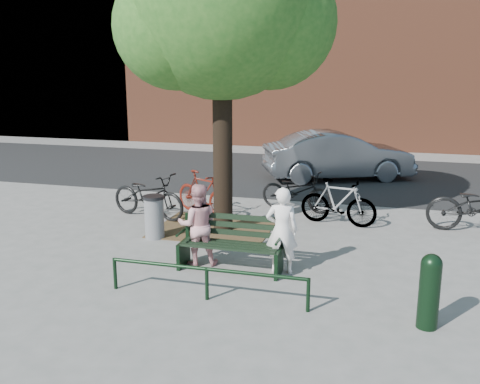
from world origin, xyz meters
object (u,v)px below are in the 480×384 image
(person_right, at_px, (198,225))
(parked_car, at_px, (338,156))
(park_bench, at_px, (231,242))
(bicycle_c, at_px, (297,191))
(person_left, at_px, (282,231))
(bollard, at_px, (430,289))
(litter_bin, at_px, (154,217))

(person_right, xyz_separation_m, parked_car, (1.66, 7.88, 0.01))
(park_bench, relative_size, parked_car, 0.39)
(park_bench, distance_m, bicycle_c, 4.08)
(person_left, bearing_deg, bicycle_c, -92.55)
(park_bench, height_order, person_right, person_right)
(bollard, relative_size, bicycle_c, 0.57)
(person_left, relative_size, bollard, 1.43)
(person_right, height_order, litter_bin, person_right)
(litter_bin, relative_size, parked_car, 0.20)
(park_bench, bearing_deg, bollard, -23.16)
(person_left, xyz_separation_m, bicycle_c, (-0.42, 3.99, -0.26))
(bollard, height_order, litter_bin, bollard)
(bollard, bearing_deg, person_left, 148.10)
(litter_bin, distance_m, parked_car, 7.38)
(person_right, bearing_deg, bollard, 140.10)
(litter_bin, distance_m, bicycle_c, 3.72)
(bicycle_c, bearing_deg, person_left, -160.19)
(person_right, bearing_deg, litter_bin, -59.65)
(person_left, distance_m, litter_bin, 3.05)
(litter_bin, xyz_separation_m, parked_car, (3.00, 6.74, 0.29))
(litter_bin, height_order, parked_car, parked_car)
(litter_bin, xyz_separation_m, bicycle_c, (2.40, 2.85, 0.03))
(person_right, bearing_deg, person_left, 160.68)
(bicycle_c, relative_size, parked_car, 0.41)
(parked_car, bearing_deg, litter_bin, 132.12)
(bollard, bearing_deg, parked_car, 102.44)
(litter_bin, bearing_deg, person_left, -22.08)
(parked_car, bearing_deg, park_bench, 148.67)
(litter_bin, bearing_deg, person_right, -40.34)
(bicycle_c, bearing_deg, park_bench, -172.27)
(person_left, distance_m, bicycle_c, 4.02)
(person_right, bearing_deg, park_bench, 154.13)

